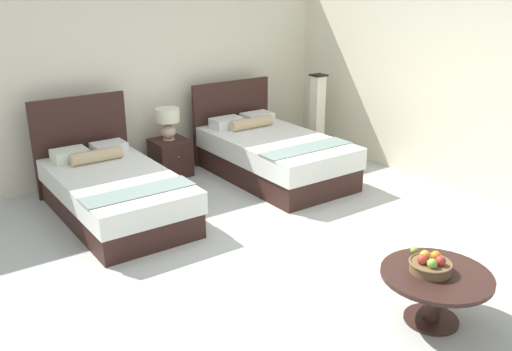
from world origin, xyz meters
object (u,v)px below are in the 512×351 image
at_px(nightstand, 170,157).
at_px(coffee_table, 435,285).
at_px(table_lamp, 168,120).
at_px(bed_near_corner, 272,154).
at_px(floor_lamp_corner, 317,115).
at_px(bed_near_window, 113,191).
at_px(loose_apple, 414,250).
at_px(fruit_bowl, 430,265).

relative_size(nightstand, coffee_table, 0.58).
bearing_deg(nightstand, table_lamp, 90.00).
distance_m(bed_near_corner, floor_lamp_corner, 1.31).
relative_size(bed_near_window, table_lamp, 4.98).
height_order(table_lamp, loose_apple, table_lamp).
bearing_deg(bed_near_window, table_lamp, 37.08).
height_order(bed_near_corner, fruit_bowl, bed_near_corner).
distance_m(table_lamp, coffee_table, 4.41).
height_order(loose_apple, floor_lamp_corner, floor_lamp_corner).
relative_size(table_lamp, floor_lamp_corner, 0.35).
bearing_deg(table_lamp, coffee_table, -88.57).
bearing_deg(fruit_bowl, table_lamp, 91.12).
distance_m(bed_near_window, table_lamp, 1.55).
bearing_deg(loose_apple, bed_near_window, 113.74).
bearing_deg(fruit_bowl, coffee_table, -63.84).
xyz_separation_m(bed_near_window, nightstand, (1.18, 0.87, -0.05)).
height_order(nightstand, table_lamp, table_lamp).
xyz_separation_m(bed_near_corner, table_lamp, (-1.11, 0.90, 0.46)).
distance_m(bed_near_window, loose_apple, 3.48).
xyz_separation_m(nightstand, coffee_table, (0.11, -4.37, 0.08)).
bearing_deg(nightstand, coffee_table, -88.56).
bearing_deg(bed_near_corner, nightstand, 141.53).
relative_size(bed_near_window, coffee_table, 2.48).
bearing_deg(nightstand, loose_apple, -86.89).
relative_size(table_lamp, loose_apple, 6.41).
bearing_deg(floor_lamp_corner, coffee_table, -119.21).
xyz_separation_m(fruit_bowl, floor_lamp_corner, (2.22, 3.88, 0.12)).
xyz_separation_m(bed_near_corner, coffee_table, (-1.00, -3.49, 0.01)).
xyz_separation_m(nightstand, table_lamp, (-0.00, 0.02, 0.53)).
bearing_deg(floor_lamp_corner, table_lamp, 168.75).
distance_m(bed_near_corner, table_lamp, 1.50).
bearing_deg(bed_near_corner, fruit_bowl, -106.58).
distance_m(bed_near_corner, loose_apple, 3.30).
relative_size(coffee_table, fruit_bowl, 2.58).
xyz_separation_m(bed_near_window, floor_lamp_corner, (3.49, 0.43, 0.32)).
bearing_deg(bed_near_window, bed_near_corner, -0.25).
distance_m(bed_near_window, floor_lamp_corner, 3.53).
bearing_deg(bed_near_window, loose_apple, -66.26).
distance_m(nightstand, loose_apple, 4.06).
xyz_separation_m(bed_near_corner, loose_apple, (-0.89, -3.17, 0.15)).
height_order(coffee_table, floor_lamp_corner, floor_lamp_corner).
height_order(bed_near_window, loose_apple, bed_near_window).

